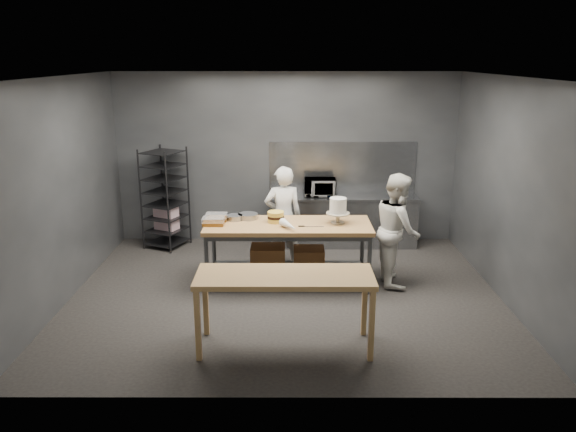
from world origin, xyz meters
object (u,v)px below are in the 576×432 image
Objects in this scene: near_counter at (285,282)px; chef_right at (397,229)px; work_table at (287,246)px; microwave at (320,187)px; speed_rack at (165,199)px; frosted_cake_stand at (338,208)px; chef_behind at (283,217)px; layer_cake at (276,217)px.

chef_right reaches higher than near_counter.
work_table is 4.43× the size of microwave.
chef_right is at bearing -23.74° from speed_rack.
frosted_cake_stand is at bearing 0.28° from work_table.
speed_rack is 3.32m from frosted_cake_stand.
chef_right is at bearing 148.89° from chef_behind.
work_table is 1.37× the size of speed_rack.
chef_right is 3.04× the size of microwave.
chef_right is 4.38× the size of frosted_cake_stand.
work_table is 0.46m from layer_cake.
microwave is at bearing 71.95° from work_table.
frosted_cake_stand reaches higher than layer_cake.
speed_rack is at bearing 141.90° from work_table.
near_counter is 4.16m from speed_rack.
work_table is 1.94m from near_counter.
work_table is at bearing -179.72° from frosted_cake_stand.
microwave reaches higher than near_counter.
frosted_cake_stand is (0.80, -0.71, 0.34)m from chef_behind.
near_counter is at bearing -59.56° from speed_rack.
work_table is 0.76m from chef_behind.
work_table is 1.20× the size of near_counter.
chef_behind is 1.81m from chef_right.
frosted_cake_stand is 1.57× the size of layer_cake.
near_counter is 1.21× the size of chef_right.
speed_rack is at bearing -33.21° from chef_behind.
chef_behind reaches higher than near_counter.
chef_behind is 2.99× the size of microwave.
layer_cake is (1.96, -1.61, 0.14)m from speed_rack.
work_table is 1.46× the size of chef_right.
chef_behind is 1.13m from frosted_cake_stand.
chef_right reaches higher than frosted_cake_stand.
chef_behind is at bearing 81.47° from layer_cake.
work_table is 1.48× the size of chef_behind.
microwave is (0.63, 1.03, 0.24)m from chef_behind.
work_table is 1.90m from microwave.
chef_right is 6.89× the size of layer_cake.
layer_cake reaches higher than work_table.
microwave is (0.59, 3.66, 0.24)m from near_counter.
layer_cake is (-1.77, 0.03, 0.18)m from chef_right.
work_table reaches higher than near_counter.
chef_right reaches higher than chef_behind.
layer_cake is at bearing 176.65° from frosted_cake_stand.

